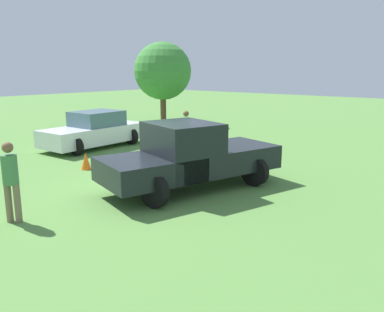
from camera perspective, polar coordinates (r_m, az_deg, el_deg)
The scene contains 7 objects.
ground_plane at distance 10.72m, azimuth -6.58°, elevation -4.88°, with size 80.00×80.00×0.00m, color #54843D.
pickup_truck at distance 10.49m, azimuth -0.58°, elevation 0.15°, with size 3.12×5.25×1.82m.
sedan_near at distance 16.83m, azimuth -13.91°, elevation 3.57°, with size 2.32×4.42×1.48m.
person_bystander at distance 9.03m, azimuth -24.72°, elevation -2.83°, with size 0.44×0.44×1.73m.
person_visitor at distance 14.75m, azimuth -0.87°, elevation 3.73°, with size 0.38×0.38×1.67m.
tree_back_left at distance 23.19m, azimuth -4.25°, elevation 12.11°, with size 3.28×3.28×4.71m.
traffic_cone at distance 13.19m, azimuth -15.08°, elevation -0.70°, with size 0.32×0.32×0.55m, color orange.
Camera 1 is at (7.47, -7.00, 3.18)m, focal length 36.95 mm.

